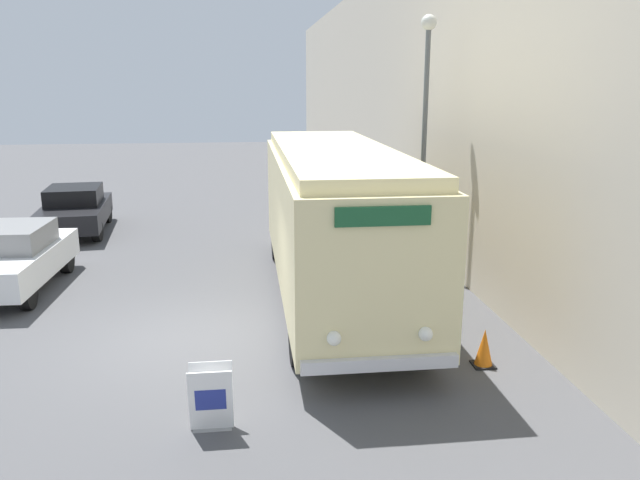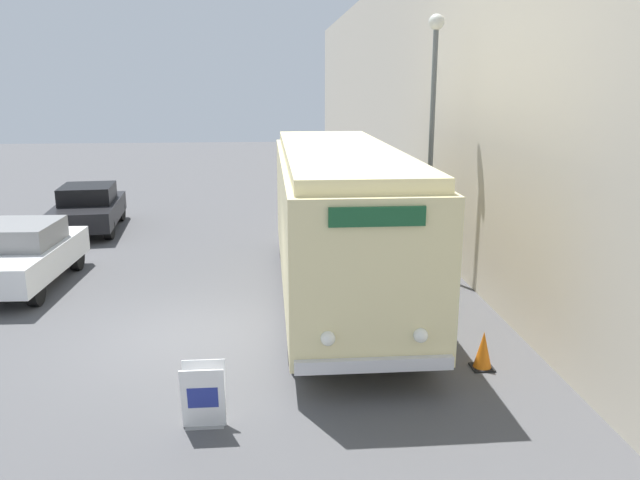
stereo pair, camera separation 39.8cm
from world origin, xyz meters
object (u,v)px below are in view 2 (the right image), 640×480
(sign_board, at_px, (204,397))
(traffic_cone, at_px, (483,350))
(streetlamp, at_px, (433,110))
(vintage_bus, at_px, (339,215))
(parked_car_near, at_px, (21,255))
(parked_car_mid, at_px, (88,208))

(sign_board, height_order, traffic_cone, sign_board)
(streetlamp, bearing_deg, sign_board, -125.36)
(vintage_bus, xyz_separation_m, streetlamp, (2.39, 1.62, 2.15))
(streetlamp, xyz_separation_m, parked_car_near, (-9.64, -0.23, -3.24))
(vintage_bus, distance_m, traffic_cone, 4.51)
(parked_car_near, relative_size, parked_car_mid, 0.97)
(vintage_bus, xyz_separation_m, parked_car_mid, (-7.27, 7.12, -1.12))
(parked_car_near, distance_m, parked_car_mid, 5.73)
(vintage_bus, xyz_separation_m, sign_board, (-2.44, -5.19, -1.42))
(parked_car_near, bearing_deg, sign_board, -51.72)
(parked_car_mid, relative_size, traffic_cone, 6.49)
(parked_car_near, distance_m, traffic_cone, 10.59)
(sign_board, bearing_deg, streetlamp, 54.64)
(streetlamp, bearing_deg, traffic_cone, -94.17)
(parked_car_near, bearing_deg, traffic_cone, -26.91)
(vintage_bus, bearing_deg, traffic_cone, -61.89)
(sign_board, bearing_deg, vintage_bus, 64.80)
(sign_board, height_order, parked_car_near, parked_car_near)
(vintage_bus, distance_m, parked_car_mid, 10.23)
(vintage_bus, bearing_deg, streetlamp, 34.13)
(parked_car_mid, bearing_deg, vintage_bus, -49.91)
(vintage_bus, xyz_separation_m, parked_car_near, (-7.25, 1.39, -1.10))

